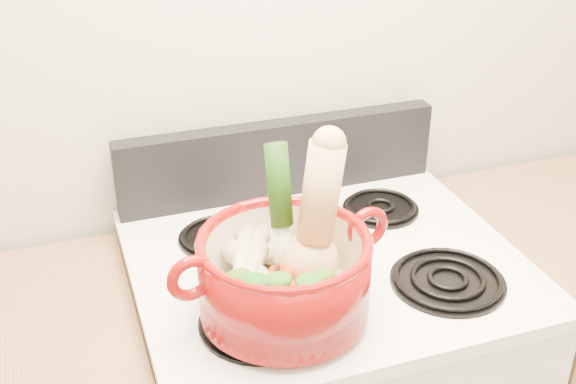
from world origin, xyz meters
name	(u,v)px	position (x,y,z in m)	size (l,w,h in m)	color
wall_back	(272,44)	(0.00, 1.75, 1.30)	(3.50, 0.02, 2.60)	beige
cooktop	(326,264)	(0.00, 1.40, 0.93)	(0.78, 0.67, 0.03)	white
control_backsplash	(279,158)	(0.00, 1.70, 1.04)	(0.76, 0.05, 0.18)	black
burner_front_left	(261,320)	(-0.19, 1.24, 0.96)	(0.22, 0.22, 0.02)	black
burner_front_right	(448,279)	(0.19, 1.24, 0.96)	(0.22, 0.22, 0.02)	black
burner_back_left	(219,236)	(-0.19, 1.54, 0.96)	(0.17, 0.17, 0.02)	black
burner_back_right	(381,207)	(0.19, 1.54, 0.96)	(0.17, 0.17, 0.02)	black
dutch_oven	(284,276)	(-0.14, 1.24, 1.04)	(0.30, 0.30, 0.15)	maroon
pot_handle_left	(191,278)	(-0.31, 1.22, 1.09)	(0.08, 0.08, 0.02)	maroon
pot_handle_right	(368,227)	(0.02, 1.27, 1.09)	(0.08, 0.08, 0.02)	maroon
squash	(310,217)	(-0.09, 1.27, 1.14)	(0.11, 0.11, 0.28)	#E1BA73
leek	(282,214)	(-0.13, 1.30, 1.14)	(0.04, 0.04, 0.27)	silver
ginger	(275,252)	(-0.12, 1.35, 1.02)	(0.08, 0.06, 0.04)	#D5C083
parsnip_0	(241,279)	(-0.21, 1.28, 1.02)	(0.05, 0.05, 0.24)	beige
parsnip_1	(238,280)	(-0.22, 1.27, 1.03)	(0.04, 0.04, 0.21)	beige
parsnip_2	(263,273)	(-0.18, 1.27, 1.04)	(0.05, 0.05, 0.21)	beige
parsnip_3	(244,282)	(-0.22, 1.25, 1.04)	(0.04, 0.04, 0.19)	beige
parsnip_4	(249,258)	(-0.19, 1.31, 1.05)	(0.04, 0.04, 0.21)	beige
parsnip_5	(240,262)	(-0.21, 1.30, 1.05)	(0.04, 0.04, 0.21)	beige
carrot_0	(294,303)	(-0.14, 1.20, 1.01)	(0.03, 0.03, 0.15)	#D34F0A
carrot_1	(263,298)	(-0.19, 1.22, 1.02)	(0.03, 0.03, 0.16)	#E03F0B
carrot_2	(293,294)	(-0.14, 1.20, 1.03)	(0.03, 0.03, 0.18)	red
carrot_3	(265,296)	(-0.19, 1.21, 1.03)	(0.03, 0.03, 0.15)	#D33D0A
carrot_4	(285,284)	(-0.15, 1.22, 1.04)	(0.04, 0.04, 0.18)	#DF3F0B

